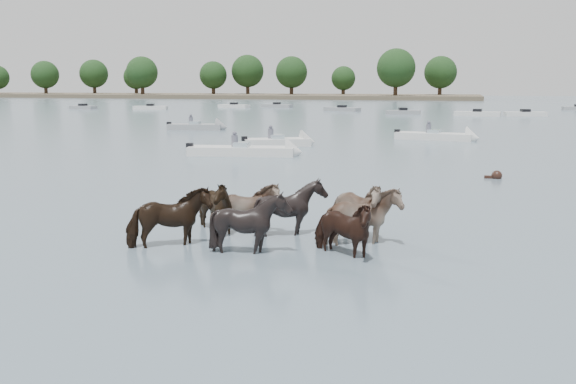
# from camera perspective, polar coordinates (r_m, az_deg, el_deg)

# --- Properties ---
(ground) EXTENTS (400.00, 400.00, 0.00)m
(ground) POSITION_cam_1_polar(r_m,az_deg,el_deg) (14.35, -4.60, -6.01)
(ground) COLOR #4B616C
(ground) RESTS_ON ground
(shoreline) EXTENTS (160.00, 30.00, 1.00)m
(shoreline) POSITION_cam_1_polar(r_m,az_deg,el_deg) (179.31, -9.53, 8.65)
(shoreline) COLOR #4C4233
(shoreline) RESTS_ON ground
(pony_herd) EXTENTS (6.55, 4.30, 1.71)m
(pony_herd) POSITION_cam_1_polar(r_m,az_deg,el_deg) (15.58, -1.22, -2.39)
(pony_herd) COLOR black
(pony_herd) RESTS_ON ground
(swimming_pony) EXTENTS (0.72, 0.44, 0.44)m
(swimming_pony) POSITION_cam_1_polar(r_m,az_deg,el_deg) (27.51, 18.39, 1.39)
(swimming_pony) COLOR black
(swimming_pony) RESTS_ON ground
(motorboat_a) EXTENTS (4.81, 3.51, 1.92)m
(motorboat_a) POSITION_cam_1_polar(r_m,az_deg,el_deg) (39.86, -0.03, 4.56)
(motorboat_a) COLOR silver
(motorboat_a) RESTS_ON ground
(motorboat_b) EXTENTS (6.54, 2.64, 1.92)m
(motorboat_b) POSITION_cam_1_polar(r_m,az_deg,el_deg) (34.55, -2.91, 3.72)
(motorboat_b) COLOR silver
(motorboat_b) RESTS_ON ground
(motorboat_c) EXTENTS (6.03, 2.55, 1.92)m
(motorboat_c) POSITION_cam_1_polar(r_m,az_deg,el_deg) (45.29, 14.15, 4.90)
(motorboat_c) COLOR silver
(motorboat_c) RESTS_ON ground
(motorboat_f) EXTENTS (5.33, 2.48, 1.92)m
(motorboat_f) POSITION_cam_1_polar(r_m,az_deg,el_deg) (54.42, -7.67, 5.90)
(motorboat_f) COLOR gray
(motorboat_f) RESTS_ON ground
(distant_flotilla) EXTENTS (107.45, 26.23, 0.93)m
(distant_flotilla) POSITION_cam_1_polar(r_m,az_deg,el_deg) (89.11, 13.16, 7.26)
(distant_flotilla) COLOR gray
(distant_flotilla) RESTS_ON ground
(treeline) EXTENTS (150.97, 22.92, 12.32)m
(treeline) POSITION_cam_1_polar(r_m,az_deg,el_deg) (178.56, -8.50, 10.66)
(treeline) COLOR #382619
(treeline) RESTS_ON ground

